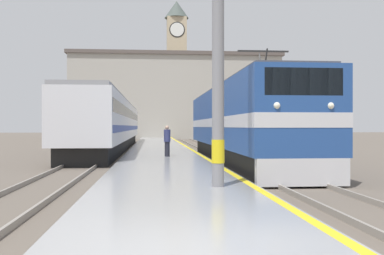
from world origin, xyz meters
TOP-DOWN VIEW (x-y plane):
  - ground_plane at (0.00, 30.00)m, footprint 200.00×200.00m
  - platform at (0.00, 25.00)m, footprint 4.28×140.00m
  - rail_track_near at (3.75, 25.00)m, footprint 2.83×140.00m
  - rail_track_far at (-3.76, 25.00)m, footprint 2.83×140.00m
  - locomotive_train at (3.75, 16.29)m, footprint 2.92×19.24m
  - passenger_train at (-3.76, 30.04)m, footprint 2.92×33.19m
  - catenary_mast at (1.16, 5.55)m, footprint 2.99×0.33m
  - person_on_platform at (0.16, 17.18)m, footprint 0.34×0.34m
  - clock_tower at (3.37, 67.84)m, footprint 3.93×3.93m
  - station_building at (2.78, 60.11)m, footprint 30.49×8.10m

SIDE VIEW (x-z plane):
  - ground_plane at x=0.00m, z-range 0.00..0.00m
  - rail_track_near at x=3.75m, z-range -0.05..0.11m
  - rail_track_far at x=-3.76m, z-range -0.05..0.11m
  - platform at x=0.00m, z-range 0.00..0.29m
  - person_on_platform at x=0.16m, z-range 0.32..1.90m
  - locomotive_train at x=3.75m, z-range -0.44..4.37m
  - passenger_train at x=-3.76m, z-range 0.15..3.94m
  - catenary_mast at x=1.16m, z-range 0.23..7.99m
  - station_building at x=2.78m, z-range 0.02..12.37m
  - clock_tower at x=3.37m, z-range 0.67..23.11m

